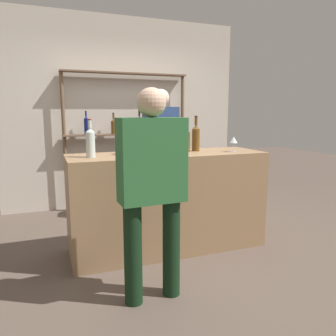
{
  "coord_description": "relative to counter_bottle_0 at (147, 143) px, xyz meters",
  "views": [
    {
      "loc": [
        -1.16,
        -3.07,
        1.41
      ],
      "look_at": [
        0.0,
        0.0,
        0.85
      ],
      "focal_mm": 35.0,
      "sensor_mm": 36.0,
      "label": 1
    }
  ],
  "objects": [
    {
      "name": "ground_plane",
      "position": [
        0.27,
        0.16,
        -1.13
      ],
      "size": [
        16.0,
        16.0,
        0.0
      ],
      "primitive_type": "plane",
      "color": "brown"
    },
    {
      "name": "bar_counter",
      "position": [
        0.27,
        0.16,
        -0.63
      ],
      "size": [
        1.99,
        0.63,
        1.01
      ],
      "primitive_type": "cube",
      "color": "#997551",
      "rests_on": "ground_plane"
    },
    {
      "name": "back_wall",
      "position": [
        0.27,
        2.07,
        0.27
      ],
      "size": [
        3.59,
        0.12,
        2.8
      ],
      "primitive_type": "cube",
      "color": "beige",
      "rests_on": "ground_plane"
    },
    {
      "name": "back_shelf",
      "position": [
        0.27,
        1.89,
        0.15
      ],
      "size": [
        1.85,
        0.18,
        1.98
      ],
      "color": "brown",
      "rests_on": "ground_plane"
    },
    {
      "name": "counter_bottle_0",
      "position": [
        0.0,
        0.0,
        0.0
      ],
      "size": [
        0.08,
        0.08,
        0.34
      ],
      "color": "#0F1956",
      "rests_on": "bar_counter"
    },
    {
      "name": "counter_bottle_1",
      "position": [
        0.5,
        0.23,
        0.0
      ],
      "size": [
        0.07,
        0.07,
        0.35
      ],
      "color": "brown",
      "rests_on": "bar_counter"
    },
    {
      "name": "counter_bottle_2",
      "position": [
        0.62,
        0.25,
        0.02
      ],
      "size": [
        0.08,
        0.08,
        0.37
      ],
      "color": "brown",
      "rests_on": "bar_counter"
    },
    {
      "name": "counter_bottle_3",
      "position": [
        -0.5,
        0.13,
        0.01
      ],
      "size": [
        0.08,
        0.08,
        0.35
      ],
      "color": "silver",
      "rests_on": "bar_counter"
    },
    {
      "name": "wine_glass",
      "position": [
        0.97,
        0.06,
        -0.01
      ],
      "size": [
        0.08,
        0.08,
        0.16
      ],
      "color": "silver",
      "rests_on": "bar_counter"
    },
    {
      "name": "ice_bucket",
      "position": [
        -0.02,
        0.17,
        -0.02
      ],
      "size": [
        0.21,
        0.21,
        0.22
      ],
      "color": "#B2B2B7",
      "rests_on": "bar_counter"
    },
    {
      "name": "server_behind_counter",
      "position": [
        0.53,
        1.1,
        -0.13
      ],
      "size": [
        0.46,
        0.24,
        1.71
      ],
      "rotation": [
        0.0,
        0.0,
        -1.67
      ],
      "color": "#121C33",
      "rests_on": "ground_plane"
    },
    {
      "name": "customer_left",
      "position": [
        -0.18,
        -0.7,
        -0.22
      ],
      "size": [
        0.49,
        0.23,
        1.59
      ],
      "rotation": [
        0.0,
        0.0,
        1.61
      ],
      "color": "black",
      "rests_on": "ground_plane"
    }
  ]
}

